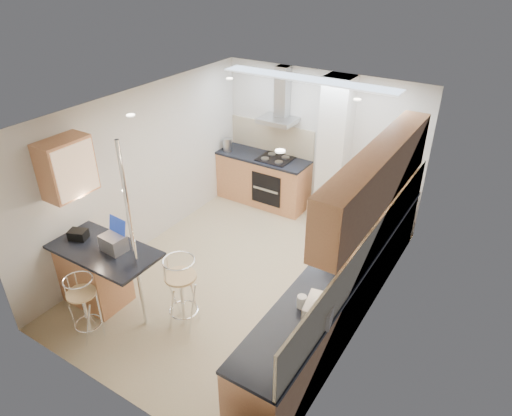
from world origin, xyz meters
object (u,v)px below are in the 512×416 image
Objects in this scene: microwave at (353,241)px; bread_bin at (320,309)px; bar_stool_near at (85,308)px; bar_stool_end at (182,293)px; laptop at (114,243)px.

microwave is 1.61× the size of bread_bin.
bar_stool_near is 2.47× the size of bread_bin.
bar_stool_near is 2.83m from bread_bin.
bar_stool_near is 0.88× the size of bar_stool_end.
microwave is 1.92× the size of laptop.
laptop reaches higher than bar_stool_end.
laptop is 2.65m from bread_bin.
bar_stool_end is at bearing 172.85° from bread_bin.
bread_bin reaches higher than bar_stool_near.
laptop is 0.84× the size of bread_bin.
bar_stool_end is 1.84m from bread_bin.
microwave is 1.27m from bread_bin.
bar_stool_near is at bearing -171.96° from bread_bin.
microwave is at bearing 86.09° from bread_bin.
laptop is at bearing 141.21° from microwave.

